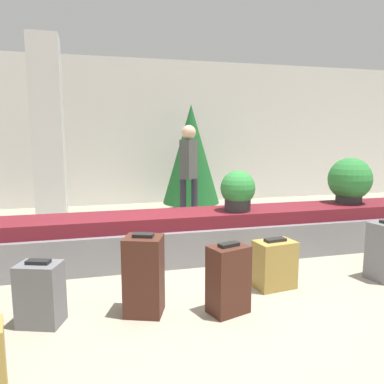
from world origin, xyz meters
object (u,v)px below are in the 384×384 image
object	(u,v)px
suitcase_3	(228,279)
decorated_tree	(191,154)
suitcase_5	(40,294)
suitcase_0	(274,264)
potted_plant_0	(350,181)
pillar	(48,132)
suitcase_1	(144,275)
traveler_1	(189,166)
potted_plant_1	(238,191)

from	to	relation	value
suitcase_3	decorated_tree	world-z (taller)	decorated_tree
suitcase_5	decorated_tree	xyz separation A→B (m)	(2.33, 4.18, 0.90)
suitcase_0	decorated_tree	xyz separation A→B (m)	(0.14, 3.97, 0.91)
suitcase_0	potted_plant_0	xyz separation A→B (m)	(1.74, 1.20, 0.66)
pillar	decorated_tree	world-z (taller)	pillar
pillar	suitcase_5	world-z (taller)	pillar
suitcase_1	suitcase_5	world-z (taller)	suitcase_1
potted_plant_0	traveler_1	size ratio (longest dim) A/B	0.37
suitcase_0	potted_plant_0	bearing A→B (deg)	26.60
suitcase_3	traveler_1	distance (m)	3.25
pillar	potted_plant_0	world-z (taller)	pillar
suitcase_5	traveler_1	distance (m)	3.63
pillar	potted_plant_1	size ratio (longest dim) A/B	6.24
traveler_1	suitcase_1	bearing A→B (deg)	20.91
potted_plant_1	potted_plant_0	bearing A→B (deg)	4.74
pillar	suitcase_5	distance (m)	4.09
suitcase_3	decorated_tree	bearing A→B (deg)	62.04
decorated_tree	potted_plant_0	bearing A→B (deg)	-59.96
suitcase_3	decorated_tree	size ratio (longest dim) A/B	0.29
suitcase_1	decorated_tree	bearing A→B (deg)	90.42
suitcase_0	potted_plant_1	world-z (taller)	potted_plant_1
suitcase_1	suitcase_3	bearing A→B (deg)	6.99
potted_plant_0	decorated_tree	xyz separation A→B (m)	(-1.60, 2.77, 0.25)
pillar	potted_plant_1	world-z (taller)	pillar
pillar	suitcase_1	distance (m)	4.23
suitcase_3	traveler_1	size ratio (longest dim) A/B	0.37
decorated_tree	suitcase_1	bearing A→B (deg)	-109.49
potted_plant_1	traveler_1	bearing A→B (deg)	97.42
potted_plant_0	suitcase_0	bearing A→B (deg)	-145.46
suitcase_5	potted_plant_0	distance (m)	4.23
potted_plant_1	decorated_tree	bearing A→B (deg)	87.35
decorated_tree	pillar	bearing A→B (deg)	-172.74
potted_plant_0	decorated_tree	world-z (taller)	decorated_tree
suitcase_3	suitcase_5	size ratio (longest dim) A/B	1.15
suitcase_5	potted_plant_0	world-z (taller)	potted_plant_0
suitcase_3	potted_plant_1	distance (m)	1.68
potted_plant_1	suitcase_3	bearing A→B (deg)	-113.91
suitcase_5	decorated_tree	size ratio (longest dim) A/B	0.26
suitcase_5	potted_plant_0	xyz separation A→B (m)	(3.93, 1.42, 0.64)
suitcase_0	suitcase_1	distance (m)	1.37
suitcase_1	potted_plant_0	world-z (taller)	potted_plant_0
traveler_1	decorated_tree	bearing A→B (deg)	-154.27
potted_plant_1	traveler_1	distance (m)	1.71
decorated_tree	suitcase_0	bearing A→B (deg)	-92.02
suitcase_1	potted_plant_1	world-z (taller)	potted_plant_1
suitcase_5	traveler_1	xyz separation A→B (m)	(1.98, 2.95, 0.76)
pillar	suitcase_5	size ratio (longest dim) A/B	5.86
traveler_1	decorated_tree	world-z (taller)	decorated_tree
pillar	suitcase_0	xyz separation A→B (m)	(2.49, -3.63, -1.36)
suitcase_0	potted_plant_1	bearing A→B (deg)	81.77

